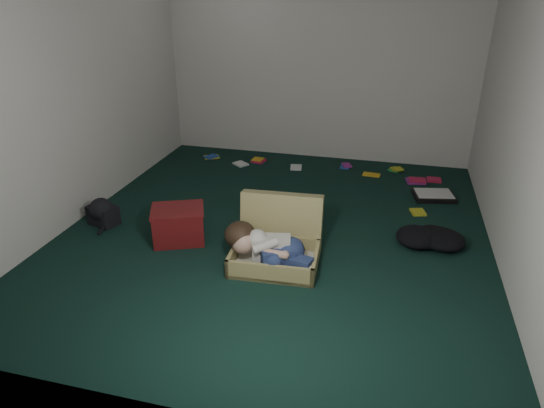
% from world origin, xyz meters
% --- Properties ---
extents(floor, '(4.50, 4.50, 0.00)m').
position_xyz_m(floor, '(0.00, 0.00, 0.00)').
color(floor, black).
rests_on(floor, ground).
extents(wall_back, '(4.50, 0.00, 4.50)m').
position_xyz_m(wall_back, '(0.00, 2.25, 1.30)').
color(wall_back, silver).
rests_on(wall_back, ground).
extents(wall_front, '(4.50, 0.00, 4.50)m').
position_xyz_m(wall_front, '(0.00, -2.25, 1.30)').
color(wall_front, silver).
rests_on(wall_front, ground).
extents(wall_left, '(0.00, 4.50, 4.50)m').
position_xyz_m(wall_left, '(-2.00, 0.00, 1.30)').
color(wall_left, silver).
rests_on(wall_left, ground).
extents(wall_right, '(0.00, 4.50, 4.50)m').
position_xyz_m(wall_right, '(2.00, 0.00, 1.30)').
color(wall_right, silver).
rests_on(wall_right, ground).
extents(suitcase, '(0.77, 0.75, 0.54)m').
position_xyz_m(suitcase, '(0.14, -0.50, 0.16)').
color(suitcase, tan).
rests_on(suitcase, floor).
extents(person, '(0.80, 0.38, 0.33)m').
position_xyz_m(person, '(0.10, -0.68, 0.20)').
color(person, beige).
rests_on(person, suitcase).
extents(maroon_bin, '(0.58, 0.53, 0.33)m').
position_xyz_m(maroon_bin, '(-0.83, -0.42, 0.16)').
color(maroon_bin, maroon).
rests_on(maroon_bin, floor).
extents(backpack, '(0.42, 0.38, 0.21)m').
position_xyz_m(backpack, '(-1.70, -0.30, 0.11)').
color(backpack, black).
rests_on(backpack, floor).
extents(clothing_pile, '(0.56, 0.51, 0.14)m').
position_xyz_m(clothing_pile, '(1.46, 0.18, 0.07)').
color(clothing_pile, black).
rests_on(clothing_pile, floor).
extents(paper_tray, '(0.49, 0.41, 0.06)m').
position_xyz_m(paper_tray, '(1.53, 1.19, 0.03)').
color(paper_tray, black).
rests_on(paper_tray, floor).
extents(book_scatter, '(3.15, 1.40, 0.02)m').
position_xyz_m(book_scatter, '(0.47, 1.63, 0.01)').
color(book_scatter, gold).
rests_on(book_scatter, floor).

